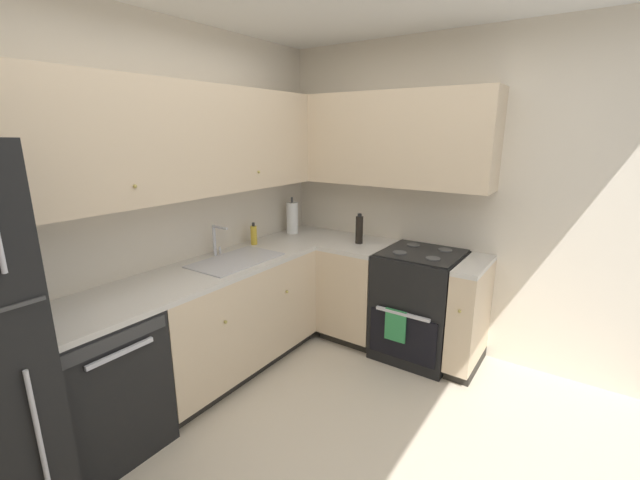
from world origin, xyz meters
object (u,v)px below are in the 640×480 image
soap_bottle (254,235)px  paper_towel_roll (292,218)px  dishwasher (97,384)px  oil_bottle (359,229)px  oven_range (419,303)px

soap_bottle → paper_towel_roll: (0.51, -0.02, 0.06)m
dishwasher → oil_bottle: 2.22m
dishwasher → oven_range: bearing=-28.2°
dishwasher → paper_towel_roll: size_ratio=2.38×
dishwasher → paper_towel_roll: (2.04, 0.16, 0.61)m
oven_range → paper_towel_roll: paper_towel_roll is taller
dishwasher → soap_bottle: bearing=6.7°
paper_towel_roll → oil_bottle: bearing=-87.3°
soap_bottle → oil_bottle: (0.55, -0.73, 0.04)m
soap_bottle → paper_towel_roll: paper_towel_roll is taller
dishwasher → oil_bottle: oil_bottle is taller
oven_range → dishwasher: bearing=151.8°
oven_range → oil_bottle: bearing=91.8°
oil_bottle → dishwasher: bearing=165.1°
dishwasher → oven_range: size_ratio=0.82×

